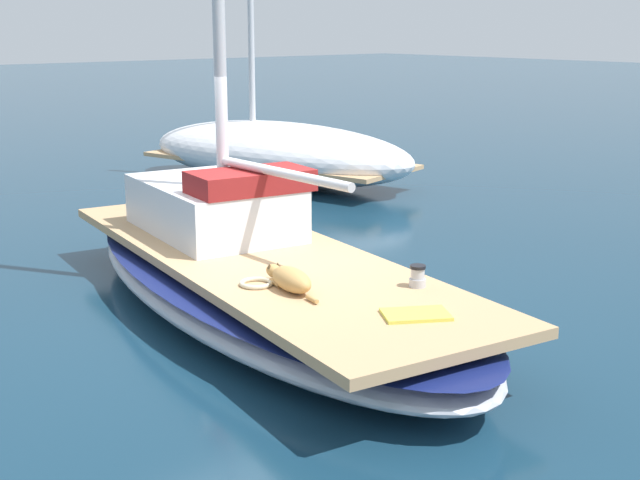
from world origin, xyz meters
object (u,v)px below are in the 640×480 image
Objects in this scene: dog_tan at (290,279)px; deck_towel at (416,314)px; moored_boat_starboard_side at (277,152)px; deck_winch at (418,277)px; coiled_rope at (256,283)px; sailboat_main at (261,283)px.

dog_tan is 1.33m from deck_towel.
moored_boat_starboard_side reaches higher than deck_towel.
dog_tan reaches higher than deck_towel.
coiled_rope is at bearing 138.63° from deck_winch.
deck_winch is 0.65× the size of coiled_rope.
coiled_rope is 9.04m from moored_boat_starboard_side.
moored_boat_starboard_side reaches higher than dog_tan.
moored_boat_starboard_side reaches higher than sailboat_main.
moored_boat_starboard_side is at bearing 53.64° from dog_tan.
sailboat_main is 23.23× the size of coiled_rope.
dog_tan reaches higher than sailboat_main.
deck_winch is at bearing -41.37° from coiled_rope.
deck_winch is 0.38× the size of deck_towel.
deck_towel is (0.53, -1.59, -0.01)m from coiled_rope.
moored_boat_starboard_side is (4.90, 6.19, 0.28)m from sailboat_main.
dog_tan is 1.70× the size of deck_towel.
dog_tan is (-0.54, -1.21, 0.43)m from sailboat_main.
dog_tan is at bearing -126.36° from moored_boat_starboard_side.
sailboat_main is 2.51m from deck_towel.
deck_towel reaches higher than sailboat_main.
sailboat_main is at bearing 51.93° from coiled_rope.
coiled_rope is at bearing 117.03° from dog_tan.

